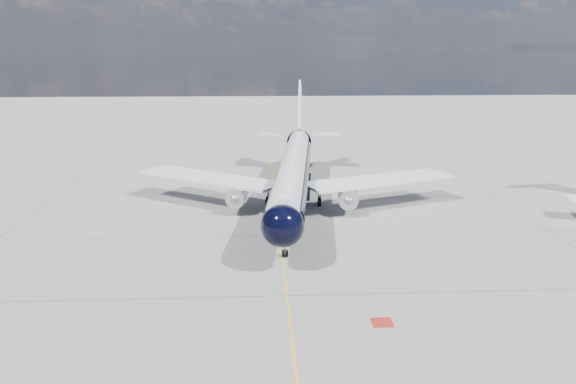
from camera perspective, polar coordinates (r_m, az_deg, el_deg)
The scene contains 4 objects.
ground at distance 79.87m, azimuth -1.38°, elevation 0.15°, with size 320.00×320.00×0.00m, color gray.
taxiway_centerline at distance 75.04m, azimuth -1.27°, elevation -0.79°, with size 0.16×160.00×0.01m, color yellow.
red_marking at distance 43.19m, azimuth 9.53°, elevation -12.94°, with size 1.60×1.60×0.01m, color maroon.
main_airliner at distance 71.43m, azimuth 0.58°, elevation 2.20°, with size 41.65×50.96×14.72m.
Camera 1 is at (-2.15, -47.36, 19.74)m, focal length 35.00 mm.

